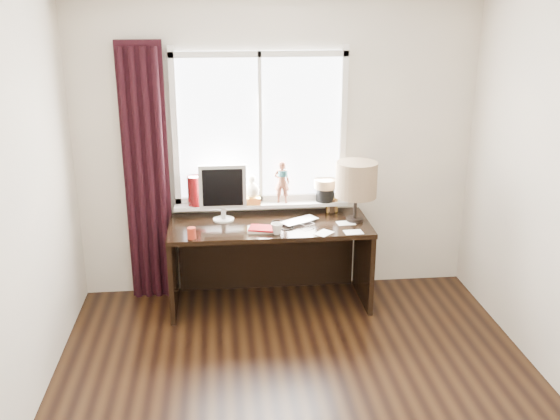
{
  "coord_description": "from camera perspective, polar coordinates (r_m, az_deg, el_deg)",
  "views": [
    {
      "loc": [
        -0.51,
        -3.32,
        2.57
      ],
      "look_at": [
        -0.05,
        1.25,
        1.0
      ],
      "focal_mm": 40.0,
      "sensor_mm": 36.0,
      "label": 1
    }
  ],
  "objects": [
    {
      "name": "wall_back",
      "position": [
        5.49,
        -0.27,
        5.51
      ],
      "size": [
        3.5,
        0.0,
        2.6
      ],
      "primitive_type": "cube",
      "rotation": [
        1.57,
        0.0,
        0.0
      ],
      "color": "beige",
      "rests_on": "ground"
    },
    {
      "name": "curtain",
      "position": [
        5.46,
        -12.1,
        2.99
      ],
      "size": [
        0.38,
        0.09,
        2.25
      ],
      "color": "black",
      "rests_on": "floor"
    },
    {
      "name": "notebook_stack",
      "position": [
        5.12,
        -1.72,
        -1.75
      ],
      "size": [
        0.25,
        0.2,
        0.03
      ],
      "color": "beige",
      "rests_on": "desk"
    },
    {
      "name": "red_cup",
      "position": [
        5.0,
        -8.09,
        -2.11
      ],
      "size": [
        0.07,
        0.07,
        0.09
      ],
      "primitive_type": "cylinder",
      "color": "#A02916",
      "rests_on": "desk"
    },
    {
      "name": "loose_papers",
      "position": [
        5.18,
        5.6,
        -1.77
      ],
      "size": [
        0.41,
        0.37,
        0.0
      ],
      "color": "white",
      "rests_on": "desk"
    },
    {
      "name": "desk_cables",
      "position": [
        5.28,
        0.74,
        -1.23
      ],
      "size": [
        0.33,
        0.33,
        0.01
      ],
      "color": "black",
      "rests_on": "desk"
    },
    {
      "name": "monitor",
      "position": [
        5.3,
        -5.26,
        1.88
      ],
      "size": [
        0.4,
        0.18,
        0.49
      ],
      "color": "beige",
      "rests_on": "desk"
    },
    {
      "name": "floor",
      "position": [
        4.23,
        2.51,
        -18.59
      ],
      "size": [
        3.5,
        4.0,
        0.0
      ],
      "primitive_type": "cube",
      "color": "black",
      "rests_on": "ground"
    },
    {
      "name": "window",
      "position": [
        5.43,
        -1.67,
        5.39
      ],
      "size": [
        1.52,
        0.2,
        1.4
      ],
      "color": "white",
      "rests_on": "ground"
    },
    {
      "name": "desk",
      "position": [
        5.46,
        -1.03,
        -3.31
      ],
      "size": [
        1.7,
        0.7,
        0.75
      ],
      "color": "black",
      "rests_on": "floor"
    },
    {
      "name": "laptop",
      "position": [
        5.31,
        1.8,
        -1.03
      ],
      "size": [
        0.39,
        0.35,
        0.03
      ],
      "primitive_type": "imported",
      "rotation": [
        0.0,
        0.0,
        0.54
      ],
      "color": "silver",
      "rests_on": "desk"
    },
    {
      "name": "icon_frame",
      "position": [
        5.56,
        4.8,
        0.41
      ],
      "size": [
        0.1,
        0.04,
        0.13
      ],
      "color": "gold",
      "rests_on": "desk"
    },
    {
      "name": "brush_holder",
      "position": [
        5.58,
        4.65,
        0.44
      ],
      "size": [
        0.09,
        0.09,
        0.25
      ],
      "color": "black",
      "rests_on": "desk"
    },
    {
      "name": "mug",
      "position": [
        5.04,
        -0.3,
        -1.68
      ],
      "size": [
        0.13,
        0.12,
        0.1
      ],
      "primitive_type": "imported",
      "rotation": [
        0.0,
        0.0,
        0.49
      ],
      "color": "white",
      "rests_on": "desk"
    },
    {
      "name": "table_lamp",
      "position": [
        5.27,
        6.99,
        2.71
      ],
      "size": [
        0.35,
        0.35,
        0.52
      ],
      "color": "black",
      "rests_on": "desk"
    }
  ]
}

